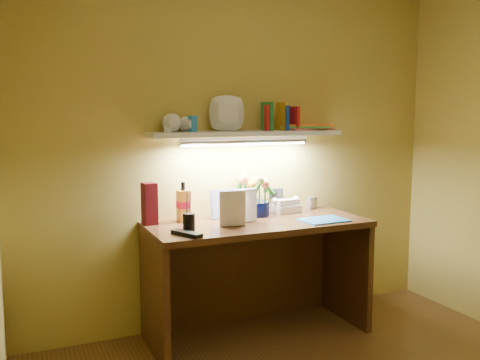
% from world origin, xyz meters
% --- Properties ---
extents(desk, '(1.40, 0.60, 0.75)m').
position_xyz_m(desk, '(0.00, 1.20, 0.38)').
color(desk, '#3A1C10').
rests_on(desk, ground).
extents(flower_bouquet, '(0.27, 0.27, 0.33)m').
position_xyz_m(flower_bouquet, '(0.07, 1.39, 0.92)').
color(flower_bouquet, '#050931').
rests_on(flower_bouquet, desk).
extents(telephone, '(0.19, 0.15, 0.11)m').
position_xyz_m(telephone, '(0.30, 1.39, 0.80)').
color(telephone, white).
rests_on(telephone, desk).
extents(desk_clock, '(0.10, 0.08, 0.09)m').
position_xyz_m(desk_clock, '(0.54, 1.44, 0.79)').
color(desk_clock, '#BABBBF').
rests_on(desk_clock, desk).
extents(whisky_bottle, '(0.08, 0.08, 0.25)m').
position_xyz_m(whisky_bottle, '(-0.43, 1.39, 0.88)').
color(whisky_bottle, '#BF741C').
rests_on(whisky_bottle, desk).
extents(whisky_box, '(0.09, 0.09, 0.26)m').
position_xyz_m(whisky_box, '(-0.65, 1.39, 0.88)').
color(whisky_box, '#530C15').
rests_on(whisky_box, desk).
extents(pen_cup, '(0.07, 0.07, 0.18)m').
position_xyz_m(pen_cup, '(-0.48, 1.12, 0.84)').
color(pen_cup, black).
rests_on(pen_cup, desk).
extents(art_card, '(0.19, 0.05, 0.19)m').
position_xyz_m(art_card, '(-0.15, 1.40, 0.84)').
color(art_card, white).
rests_on(art_card, desk).
extents(tv_remote, '(0.14, 0.21, 0.02)m').
position_xyz_m(tv_remote, '(-0.53, 1.01, 0.76)').
color(tv_remote, black).
rests_on(tv_remote, desk).
extents(blue_folder, '(0.30, 0.22, 0.01)m').
position_xyz_m(blue_folder, '(0.40, 1.05, 0.75)').
color(blue_folder, '#2985D5').
rests_on(blue_folder, desk).
extents(desk_book_a, '(0.16, 0.05, 0.22)m').
position_xyz_m(desk_book_a, '(-0.28, 1.14, 0.86)').
color(desk_book_a, silver).
rests_on(desk_book_a, desk).
extents(desk_book_b, '(0.16, 0.02, 0.21)m').
position_xyz_m(desk_book_b, '(-0.16, 1.21, 0.86)').
color(desk_book_b, white).
rests_on(desk_book_b, desk).
extents(wall_shelf, '(1.32, 0.35, 0.22)m').
position_xyz_m(wall_shelf, '(0.03, 1.38, 1.33)').
color(wall_shelf, white).
rests_on(wall_shelf, ground).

